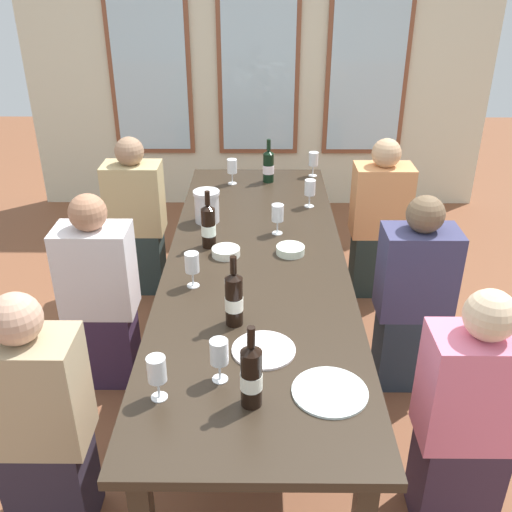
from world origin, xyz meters
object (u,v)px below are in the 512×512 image
Objects in this scene: tasting_bowl_0 at (226,252)px; seated_person_2 at (137,221)px; wine_bottle_2 at (234,299)px; wine_glass_1 at (232,167)px; wine_bottle_1 at (251,375)px; wine_glass_2 at (313,160)px; seated_person_1 at (413,300)px; metal_pitcher at (207,206)px; white_plate_0 at (330,392)px; wine_bottle_3 at (208,226)px; seated_person_0 at (100,297)px; seated_person_4 at (40,425)px; wine_bottle_0 at (268,166)px; white_plate_1 at (264,350)px; dining_table at (256,270)px; seated_person_3 at (379,223)px; wine_glass_0 at (192,264)px; wine_glass_5 at (310,189)px; wine_glass_6 at (157,370)px; wine_glass_4 at (278,214)px; tasting_bowl_1 at (290,250)px; wine_glass_3 at (219,353)px.

seated_person_2 reaches higher than tasting_bowl_0.
wine_glass_1 is (-0.09, 1.71, -0.00)m from wine_bottle_2.
wine_bottle_1 is 1.85× the size of wine_glass_2.
seated_person_1 is at bearing -71.98° from wine_glass_2.
wine_glass_2 is at bearing 49.41° from metal_pitcher.
wine_bottle_3 is at bearing 114.15° from white_plate_0.
metal_pitcher is at bearing 100.83° from wine_bottle_2.
seated_person_4 is (0.00, -0.94, 0.00)m from seated_person_0.
wine_bottle_0 reaches higher than tasting_bowl_0.
seated_person_2 reaches higher than white_plate_1.
dining_table is 0.35m from wine_bottle_3.
seated_person_4 is (-1.66, -1.92, 0.00)m from seated_person_3.
wine_glass_0 reaches higher than white_plate_0.
wine_bottle_2 is at bearing -77.23° from wine_bottle_3.
tasting_bowl_0 is (-0.23, -1.12, -0.09)m from wine_bottle_0.
wine_glass_1 is 0.64m from wine_glass_5.
wine_bottle_2 is 0.29× the size of seated_person_0.
wine_glass_6 is 0.16× the size of seated_person_0.
white_plate_1 is 1.47× the size of wine_glass_6.
wine_glass_2 is 0.16× the size of seated_person_0.
wine_bottle_0 is 0.93× the size of wine_bottle_1.
wine_bottle_2 is 1.12m from seated_person_1.
white_plate_1 is at bearing -94.23° from wine_glass_4.
dining_table is 15.01× the size of metal_pitcher.
tasting_bowl_1 is (0.43, -0.08, -0.10)m from wine_bottle_3.
wine_glass_1 is at bearing 141.00° from wine_glass_5.
tasting_bowl_1 is (-0.09, 1.09, 0.02)m from white_plate_0.
wine_bottle_3 is 0.41m from wine_glass_4.
wine_bottle_2 is 0.75m from wine_bottle_3.
seated_person_0 is at bearing 127.35° from wine_glass_3.
seated_person_2 is (-0.74, 1.55, -0.34)m from wine_bottle_2.
white_plate_1 is 0.23× the size of seated_person_2.
wine_glass_2 is at bearing 76.91° from wine_glass_3.
seated_person_3 reaches higher than wine_bottle_3.
wine_bottle_3 is 1.31m from wine_glass_2.
white_plate_1 is at bearing -137.09° from seated_person_1.
wine_bottle_1 is 0.29× the size of seated_person_0.
wine_glass_0 is at bearing 52.80° from seated_person_4.
seated_person_1 reaches higher than dining_table.
seated_person_2 reaches higher than white_plate_0.
wine_glass_4 is at bearing 104.21° from tasting_bowl_1.
wine_glass_5 is at bearing 54.23° from tasting_bowl_0.
metal_pitcher is 1.25m from seated_person_3.
wine_glass_0 is 1.00× the size of wine_glass_6.
wine_glass_0 is at bearing -113.94° from wine_glass_2.
wine_glass_5 is at bearing 123.33° from seated_person_1.
wine_glass_4 is at bearing 20.46° from seated_person_0.
white_plate_1 is 0.80× the size of wine_bottle_3.
wine_glass_0 is at bearing -66.85° from seated_person_2.
white_plate_0 is 1.58× the size of wine_glass_0.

